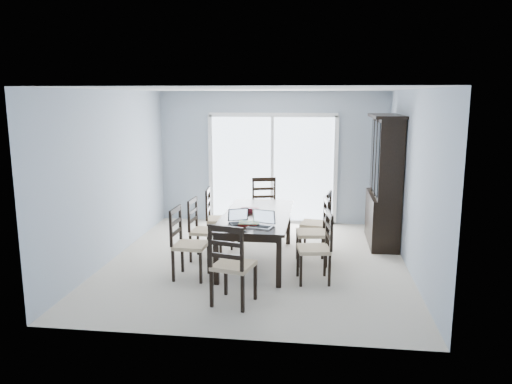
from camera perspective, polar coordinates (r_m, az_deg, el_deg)
floor at (r=7.74m, az=0.09°, el=-7.94°), size 5.00×5.00×0.00m
ceiling at (r=7.32m, az=0.09°, el=11.68°), size 5.00×5.00×0.00m
back_wall at (r=9.88m, az=1.90°, el=3.94°), size 4.50×0.02×2.60m
wall_left at (r=8.02m, az=-16.09°, el=1.86°), size 0.02×5.00×2.60m
wall_right at (r=7.49m, az=17.44°, el=1.17°), size 0.02×5.00×2.60m
balcony at (r=11.10m, az=2.33°, el=-2.36°), size 4.50×2.00×0.10m
railing at (r=11.96m, az=2.77°, el=1.53°), size 4.50×0.06×1.10m
dining_table at (r=7.55m, az=0.09°, el=-3.11°), size 1.00×2.20×0.75m
china_hutch at (r=8.71m, az=14.47°, el=1.12°), size 0.50×1.38×2.20m
sliding_door at (r=9.89m, az=1.88°, el=2.69°), size 2.52×0.05×2.18m
chair_left_near at (r=7.00m, az=-8.26°, el=-4.91°), size 0.47×0.46×1.15m
chair_left_mid at (r=7.75m, az=-6.46°, el=-3.49°), size 0.45×0.44×1.10m
chair_left_far at (r=8.36m, az=-4.73°, el=-2.22°), size 0.48×0.47×1.15m
chair_right_near at (r=6.84m, az=7.42°, el=-5.39°), size 0.49×0.48×1.12m
chair_right_mid at (r=7.55m, az=7.15°, el=-3.65°), size 0.50×0.49×1.16m
chair_right_far at (r=8.07m, az=7.49°, el=-2.71°), size 0.51×0.50×1.16m
chair_end_near at (r=5.97m, az=-2.99°, el=-7.37°), size 0.55×0.56×1.19m
chair_end_far at (r=9.13m, az=0.99°, el=-0.91°), size 0.54×0.55×1.19m
laptop_dark at (r=6.95m, az=-1.78°, el=-3.28°), size 0.35×0.31×0.20m
laptop_silver at (r=6.76m, az=0.50°, el=-3.63°), size 0.38×0.30×0.23m
book_stack at (r=6.89m, az=-0.84°, el=-3.62°), size 0.30×0.24×0.05m
cell_phone at (r=6.58m, az=-1.57°, el=-4.49°), size 0.11×0.06×0.01m
game_box at (r=7.63m, az=-0.71°, el=-2.09°), size 0.28×0.16×0.07m
hot_tub at (r=11.18m, az=-0.24°, el=0.32°), size 1.94×1.80×0.88m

